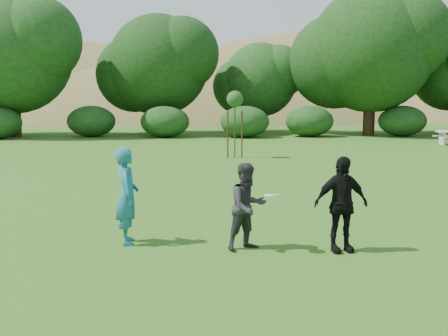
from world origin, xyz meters
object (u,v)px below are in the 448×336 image
object	(u,v)px
player_teal	(127,196)
sapling	(235,101)
player_black	(341,204)
player_grey	(248,206)

from	to	relation	value
player_teal	sapling	distance (m)	14.07
sapling	player_black	bearing A→B (deg)	-84.72
player_grey	player_teal	bearing A→B (deg)	138.25
player_grey	player_black	distance (m)	1.60
player_black	sapling	xyz separation A→B (m)	(-1.33, 14.36, 1.59)
player_grey	player_black	bearing A→B (deg)	-36.38
player_teal	sapling	world-z (taller)	sapling
player_teal	player_grey	bearing A→B (deg)	-112.44
player_teal	player_grey	world-z (taller)	player_teal
player_black	player_teal	bearing A→B (deg)	159.04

